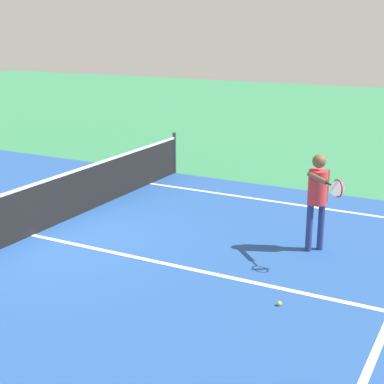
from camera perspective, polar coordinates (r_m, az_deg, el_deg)
name	(u,v)px	position (r m, az deg, el deg)	size (l,w,h in m)	color
ground_plane	(32,235)	(11.15, -15.37, -4.10)	(60.00, 60.00, 0.00)	#337F51
court_surface_inbounds	(32,235)	(11.15, -15.37, -4.10)	(10.62, 24.40, 0.00)	#234C93
line_center_service	(184,268)	(9.36, -0.76, -7.42)	(0.10, 6.40, 0.01)	white
net	(30,210)	(11.00, -15.56, -1.69)	(10.73, 0.09, 1.07)	#33383D
player_near	(318,192)	(9.94, 12.24, 0.01)	(1.04, 0.78, 1.68)	navy
tennis_ball_mid_court	(279,303)	(8.26, 8.55, -10.74)	(0.07, 0.07, 0.07)	#CCE033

